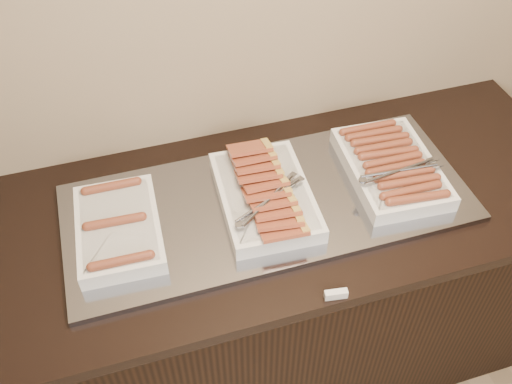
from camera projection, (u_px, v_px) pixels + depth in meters
counter at (263, 292)px, 2.03m from camera, size 2.06×0.76×0.90m
warming_tray at (268, 203)px, 1.70m from camera, size 1.20×0.50×0.02m
dish_left at (119, 228)px, 1.58m from camera, size 0.24×0.35×0.07m
dish_center at (265, 195)px, 1.66m from camera, size 0.28×0.42×0.10m
dish_right at (391, 167)px, 1.75m from camera, size 0.28×0.40×0.08m
label_holder at (336, 294)px, 1.47m from camera, size 0.06×0.03×0.02m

